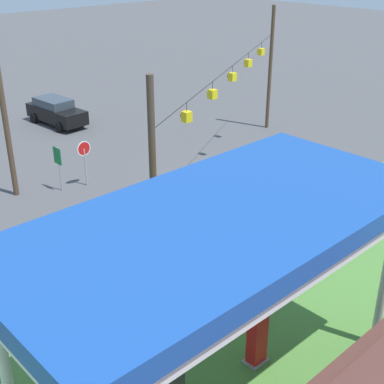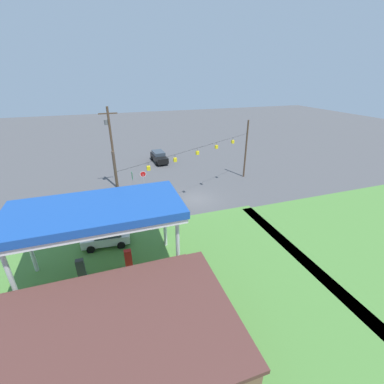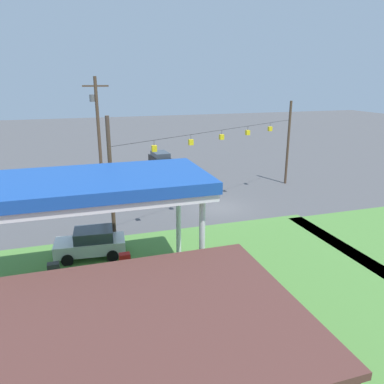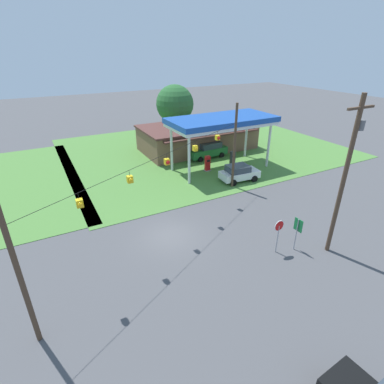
{
  "view_description": "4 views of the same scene",
  "coord_description": "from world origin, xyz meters",
  "px_view_note": "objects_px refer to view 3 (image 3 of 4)",
  "views": [
    {
      "loc": [
        19.33,
        17.84,
        11.9
      ],
      "look_at": [
        4.39,
        1.79,
        1.6
      ],
      "focal_mm": 50.0,
      "sensor_mm": 36.0,
      "label": 1
    },
    {
      "loc": [
        9.51,
        26.32,
        14.01
      ],
      "look_at": [
        1.91,
        3.77,
        2.95
      ],
      "focal_mm": 24.0,
      "sensor_mm": 36.0,
      "label": 2
    },
    {
      "loc": [
        11.08,
        27.22,
        10.26
      ],
      "look_at": [
        3.48,
        3.27,
        2.62
      ],
      "focal_mm": 35.0,
      "sensor_mm": 36.0,
      "label": 3
    },
    {
      "loc": [
        -7.36,
        -17.19,
        12.68
      ],
      "look_at": [
        3.09,
        2.24,
        1.97
      ],
      "focal_mm": 28.0,
      "sensor_mm": 36.0,
      "label": 4
    }
  ],
  "objects_px": {
    "car_at_pumps_rear": "(79,321)",
    "route_sign": "(125,178)",
    "utility_pole_main": "(98,131)",
    "fuel_pump_far": "(55,280)",
    "gas_station_store": "(58,381)",
    "car_on_crossroad": "(161,160)",
    "gas_station_canopy": "(83,188)",
    "fuel_pump_near": "(125,270)",
    "car_at_pumps_front": "(91,242)",
    "stop_sign_roadside": "(141,177)"
  },
  "relations": [
    {
      "from": "car_at_pumps_rear",
      "to": "route_sign",
      "type": "height_order",
      "value": "route_sign"
    },
    {
      "from": "utility_pole_main",
      "to": "fuel_pump_far",
      "type": "bearing_deg",
      "value": 77.73
    },
    {
      "from": "route_sign",
      "to": "gas_station_store",
      "type": "bearing_deg",
      "value": 77.27
    },
    {
      "from": "fuel_pump_far",
      "to": "car_on_crossroad",
      "type": "relative_size",
      "value": 0.34
    },
    {
      "from": "gas_station_canopy",
      "to": "fuel_pump_near",
      "type": "distance_m",
      "value": 4.83
    },
    {
      "from": "utility_pole_main",
      "to": "car_at_pumps_front",
      "type": "bearing_deg",
      "value": 82.5
    },
    {
      "from": "car_at_pumps_front",
      "to": "car_at_pumps_rear",
      "type": "relative_size",
      "value": 0.81
    },
    {
      "from": "gas_station_canopy",
      "to": "stop_sign_roadside",
      "type": "distance_m",
      "value": 16.3
    },
    {
      "from": "fuel_pump_far",
      "to": "car_at_pumps_front",
      "type": "xyz_separation_m",
      "value": [
        -1.93,
        -3.9,
        0.05
      ]
    },
    {
      "from": "gas_station_store",
      "to": "fuel_pump_near",
      "type": "relative_size",
      "value": 8.55
    },
    {
      "from": "car_on_crossroad",
      "to": "fuel_pump_far",
      "type": "bearing_deg",
      "value": -27.73
    },
    {
      "from": "stop_sign_roadside",
      "to": "fuel_pump_near",
      "type": "bearing_deg",
      "value": -103.27
    },
    {
      "from": "stop_sign_roadside",
      "to": "gas_station_canopy",
      "type": "bearing_deg",
      "value": -109.27
    },
    {
      "from": "car_at_pumps_front",
      "to": "car_at_pumps_rear",
      "type": "distance_m",
      "value": 7.86
    },
    {
      "from": "gas_station_store",
      "to": "gas_station_canopy",
      "type": "bearing_deg",
      "value": -99.73
    },
    {
      "from": "gas_station_canopy",
      "to": "car_at_pumps_rear",
      "type": "bearing_deg",
      "value": 80.33
    },
    {
      "from": "car_at_pumps_rear",
      "to": "utility_pole_main",
      "type": "height_order",
      "value": "utility_pole_main"
    },
    {
      "from": "car_at_pumps_rear",
      "to": "car_on_crossroad",
      "type": "bearing_deg",
      "value": 67.91
    },
    {
      "from": "gas_station_store",
      "to": "car_on_crossroad",
      "type": "relative_size",
      "value": 2.94
    },
    {
      "from": "car_at_pumps_front",
      "to": "fuel_pump_near",
      "type": "bearing_deg",
      "value": 115.67
    },
    {
      "from": "gas_station_canopy",
      "to": "gas_station_store",
      "type": "relative_size",
      "value": 0.77
    },
    {
      "from": "car_on_crossroad",
      "to": "utility_pole_main",
      "type": "height_order",
      "value": "utility_pole_main"
    },
    {
      "from": "gas_station_canopy",
      "to": "stop_sign_roadside",
      "type": "relative_size",
      "value": 4.67
    },
    {
      "from": "car_at_pumps_front",
      "to": "stop_sign_roadside",
      "type": "xyz_separation_m",
      "value": [
        -5.02,
        -11.11,
        0.92
      ]
    },
    {
      "from": "gas_station_store",
      "to": "fuel_pump_far",
      "type": "distance_m",
      "value": 7.71
    },
    {
      "from": "gas_station_store",
      "to": "stop_sign_roadside",
      "type": "xyz_separation_m",
      "value": [
        -6.56,
        -22.67,
        0.14
      ]
    },
    {
      "from": "fuel_pump_near",
      "to": "route_sign",
      "type": "relative_size",
      "value": 0.74
    },
    {
      "from": "car_at_pumps_rear",
      "to": "utility_pole_main",
      "type": "relative_size",
      "value": 0.5
    },
    {
      "from": "gas_station_store",
      "to": "route_sign",
      "type": "distance_m",
      "value": 23.62
    },
    {
      "from": "gas_station_canopy",
      "to": "route_sign",
      "type": "xyz_separation_m",
      "value": [
        -3.89,
        -15.38,
        -3.66
      ]
    },
    {
      "from": "gas_station_store",
      "to": "route_sign",
      "type": "height_order",
      "value": "gas_station_store"
    },
    {
      "from": "gas_station_store",
      "to": "car_at_pumps_rear",
      "type": "height_order",
      "value": "gas_station_store"
    },
    {
      "from": "fuel_pump_near",
      "to": "car_on_crossroad",
      "type": "xyz_separation_m",
      "value": [
        -7.81,
        -25.5,
        0.12
      ]
    },
    {
      "from": "route_sign",
      "to": "gas_station_canopy",
      "type": "bearing_deg",
      "value": 75.8
    },
    {
      "from": "car_at_pumps_front",
      "to": "car_on_crossroad",
      "type": "bearing_deg",
      "value": -108.43
    },
    {
      "from": "car_at_pumps_rear",
      "to": "car_at_pumps_front",
      "type": "bearing_deg",
      "value": 80.5
    },
    {
      "from": "gas_station_store",
      "to": "fuel_pump_far",
      "type": "xyz_separation_m",
      "value": [
        0.39,
        -7.66,
        -0.83
      ]
    },
    {
      "from": "fuel_pump_near",
      "to": "utility_pole_main",
      "type": "relative_size",
      "value": 0.17
    },
    {
      "from": "route_sign",
      "to": "car_on_crossroad",
      "type": "bearing_deg",
      "value": -119.06
    },
    {
      "from": "gas_station_canopy",
      "to": "car_on_crossroad",
      "type": "bearing_deg",
      "value": -110.46
    },
    {
      "from": "gas_station_canopy",
      "to": "fuel_pump_far",
      "type": "bearing_deg",
      "value": -0.05
    },
    {
      "from": "stop_sign_roadside",
      "to": "car_at_pumps_rear",
      "type": "bearing_deg",
      "value": -107.35
    },
    {
      "from": "fuel_pump_near",
      "to": "car_on_crossroad",
      "type": "relative_size",
      "value": 0.34
    },
    {
      "from": "utility_pole_main",
      "to": "route_sign",
      "type": "bearing_deg",
      "value": 150.32
    },
    {
      "from": "gas_station_store",
      "to": "fuel_pump_near",
      "type": "height_order",
      "value": "gas_station_store"
    },
    {
      "from": "gas_station_canopy",
      "to": "fuel_pump_near",
      "type": "xyz_separation_m",
      "value": [
        -1.71,
        -0.0,
        -4.52
      ]
    },
    {
      "from": "utility_pole_main",
      "to": "gas_station_canopy",
      "type": "bearing_deg",
      "value": 83.49
    },
    {
      "from": "stop_sign_roadside",
      "to": "utility_pole_main",
      "type": "bearing_deg",
      "value": 155.84
    },
    {
      "from": "utility_pole_main",
      "to": "car_on_crossroad",
      "type": "bearing_deg",
      "value": -130.36
    },
    {
      "from": "car_at_pumps_front",
      "to": "car_on_crossroad",
      "type": "relative_size",
      "value": 0.81
    }
  ]
}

